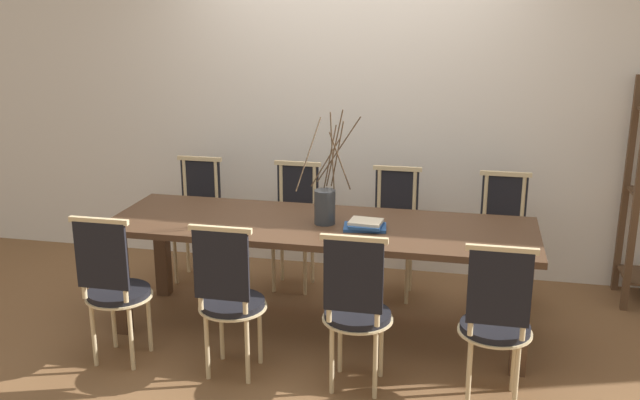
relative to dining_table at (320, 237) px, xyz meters
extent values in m
plane|color=brown|center=(0.00, 0.00, -0.63)|extent=(16.00, 16.00, 0.00)
cube|color=silver|center=(0.00, 1.19, 0.44)|extent=(12.00, 0.06, 2.13)
cube|color=#4C3321|center=(0.00, 0.00, 0.07)|extent=(2.66, 0.84, 0.04)
cube|color=#4C3321|center=(-1.22, -0.31, -0.29)|extent=(0.09, 0.09, 0.68)
cube|color=#4C3321|center=(1.22, -0.31, -0.29)|extent=(0.09, 0.09, 0.68)
cube|color=#4C3321|center=(-1.22, 0.31, -0.29)|extent=(0.09, 0.09, 0.68)
cube|color=#4C3321|center=(1.22, 0.31, -0.29)|extent=(0.09, 0.09, 0.68)
cylinder|color=black|center=(-1.06, -0.63, -0.21)|extent=(0.36, 0.36, 0.04)
cylinder|color=beige|center=(-1.06, -0.63, -0.23)|extent=(0.39, 0.39, 0.01)
cylinder|color=beige|center=(-1.18, -0.51, -0.43)|extent=(0.03, 0.03, 0.41)
cylinder|color=beige|center=(-0.94, -0.51, -0.43)|extent=(0.03, 0.03, 0.41)
cylinder|color=beige|center=(-1.18, -0.75, -0.43)|extent=(0.03, 0.03, 0.41)
cylinder|color=beige|center=(-0.94, -0.75, -0.43)|extent=(0.03, 0.03, 0.41)
cylinder|color=beige|center=(-1.19, -0.79, 0.05)|extent=(0.03, 0.03, 0.48)
cylinder|color=beige|center=(-0.93, -0.79, 0.05)|extent=(0.03, 0.03, 0.48)
cube|color=black|center=(-1.06, -0.79, 0.08)|extent=(0.31, 0.02, 0.39)
cube|color=beige|center=(-1.06, -0.79, 0.28)|extent=(0.35, 0.03, 0.03)
cylinder|color=black|center=(-0.36, -0.63, -0.21)|extent=(0.36, 0.36, 0.04)
cylinder|color=beige|center=(-0.36, -0.63, -0.23)|extent=(0.39, 0.39, 0.01)
cylinder|color=beige|center=(-0.48, -0.51, -0.43)|extent=(0.03, 0.03, 0.41)
cylinder|color=beige|center=(-0.25, -0.51, -0.43)|extent=(0.03, 0.03, 0.41)
cylinder|color=beige|center=(-0.48, -0.75, -0.43)|extent=(0.03, 0.03, 0.41)
cylinder|color=beige|center=(-0.25, -0.75, -0.43)|extent=(0.03, 0.03, 0.41)
cylinder|color=beige|center=(-0.49, -0.79, 0.05)|extent=(0.03, 0.03, 0.48)
cylinder|color=beige|center=(-0.24, -0.79, 0.05)|extent=(0.03, 0.03, 0.48)
cube|color=black|center=(-0.36, -0.79, 0.08)|extent=(0.31, 0.02, 0.39)
cube|color=beige|center=(-0.36, -0.79, 0.28)|extent=(0.35, 0.03, 0.03)
cylinder|color=black|center=(0.35, -0.63, -0.21)|extent=(0.36, 0.36, 0.04)
cylinder|color=beige|center=(0.35, -0.63, -0.23)|extent=(0.39, 0.39, 0.01)
cylinder|color=beige|center=(0.23, -0.51, -0.43)|extent=(0.03, 0.03, 0.41)
cylinder|color=beige|center=(0.47, -0.51, -0.43)|extent=(0.03, 0.03, 0.41)
cylinder|color=beige|center=(0.23, -0.75, -0.43)|extent=(0.03, 0.03, 0.41)
cylinder|color=beige|center=(0.47, -0.75, -0.43)|extent=(0.03, 0.03, 0.41)
cylinder|color=beige|center=(0.22, -0.79, 0.05)|extent=(0.03, 0.03, 0.48)
cylinder|color=beige|center=(0.47, -0.79, 0.05)|extent=(0.03, 0.03, 0.48)
cube|color=black|center=(0.35, -0.79, 0.08)|extent=(0.31, 0.02, 0.39)
cube|color=beige|center=(0.35, -0.79, 0.28)|extent=(0.35, 0.03, 0.03)
cylinder|color=black|center=(1.07, -0.63, -0.21)|extent=(0.36, 0.36, 0.04)
cylinder|color=beige|center=(1.07, -0.63, -0.23)|extent=(0.39, 0.39, 0.01)
cylinder|color=beige|center=(0.95, -0.51, -0.43)|extent=(0.03, 0.03, 0.41)
cylinder|color=beige|center=(1.19, -0.51, -0.43)|extent=(0.03, 0.03, 0.41)
cylinder|color=beige|center=(0.95, -0.75, -0.43)|extent=(0.03, 0.03, 0.41)
cylinder|color=beige|center=(1.19, -0.75, -0.43)|extent=(0.03, 0.03, 0.41)
cylinder|color=beige|center=(0.94, -0.79, 0.05)|extent=(0.03, 0.03, 0.48)
cylinder|color=beige|center=(1.20, -0.79, 0.05)|extent=(0.03, 0.03, 0.48)
cube|color=black|center=(1.07, -0.79, 0.08)|extent=(0.31, 0.02, 0.39)
cube|color=beige|center=(1.07, -0.79, 0.28)|extent=(0.35, 0.03, 0.03)
cylinder|color=black|center=(-1.10, 0.63, -0.21)|extent=(0.36, 0.36, 0.04)
cylinder|color=beige|center=(-1.10, 0.63, -0.23)|extent=(0.39, 0.39, 0.01)
cylinder|color=beige|center=(-0.98, 0.51, -0.43)|extent=(0.03, 0.03, 0.41)
cylinder|color=beige|center=(-1.22, 0.51, -0.43)|extent=(0.03, 0.03, 0.41)
cylinder|color=beige|center=(-0.98, 0.75, -0.43)|extent=(0.03, 0.03, 0.41)
cylinder|color=beige|center=(-1.22, 0.75, -0.43)|extent=(0.03, 0.03, 0.41)
cylinder|color=beige|center=(-0.97, 0.79, 0.05)|extent=(0.03, 0.03, 0.48)
cylinder|color=beige|center=(-1.23, 0.79, 0.05)|extent=(0.03, 0.03, 0.48)
cube|color=black|center=(-1.10, 0.79, 0.08)|extent=(0.31, 0.02, 0.39)
cube|color=beige|center=(-1.10, 0.79, 0.28)|extent=(0.35, 0.03, 0.03)
cylinder|color=black|center=(-0.34, 0.63, -0.21)|extent=(0.36, 0.36, 0.04)
cylinder|color=beige|center=(-0.34, 0.63, -0.23)|extent=(0.39, 0.39, 0.01)
cylinder|color=beige|center=(-0.22, 0.51, -0.43)|extent=(0.03, 0.03, 0.41)
cylinder|color=beige|center=(-0.46, 0.51, -0.43)|extent=(0.03, 0.03, 0.41)
cylinder|color=beige|center=(-0.22, 0.75, -0.43)|extent=(0.03, 0.03, 0.41)
cylinder|color=beige|center=(-0.46, 0.75, -0.43)|extent=(0.03, 0.03, 0.41)
cylinder|color=beige|center=(-0.21, 0.79, 0.05)|extent=(0.03, 0.03, 0.48)
cylinder|color=beige|center=(-0.47, 0.79, 0.05)|extent=(0.03, 0.03, 0.48)
cube|color=black|center=(-0.34, 0.79, 0.08)|extent=(0.31, 0.02, 0.39)
cube|color=beige|center=(-0.34, 0.79, 0.28)|extent=(0.35, 0.03, 0.03)
cylinder|color=black|center=(0.39, 0.63, -0.21)|extent=(0.36, 0.36, 0.04)
cylinder|color=beige|center=(0.39, 0.63, -0.23)|extent=(0.39, 0.39, 0.01)
cylinder|color=beige|center=(0.51, 0.51, -0.43)|extent=(0.03, 0.03, 0.41)
cylinder|color=beige|center=(0.27, 0.51, -0.43)|extent=(0.03, 0.03, 0.41)
cylinder|color=beige|center=(0.51, 0.75, -0.43)|extent=(0.03, 0.03, 0.41)
cylinder|color=beige|center=(0.27, 0.75, -0.43)|extent=(0.03, 0.03, 0.41)
cylinder|color=beige|center=(0.52, 0.79, 0.05)|extent=(0.03, 0.03, 0.48)
cylinder|color=beige|center=(0.26, 0.79, 0.05)|extent=(0.03, 0.03, 0.48)
cube|color=black|center=(0.39, 0.79, 0.08)|extent=(0.31, 0.02, 0.39)
cube|color=beige|center=(0.39, 0.79, 0.28)|extent=(0.35, 0.03, 0.03)
cylinder|color=black|center=(1.14, 0.63, -0.21)|extent=(0.36, 0.36, 0.04)
cylinder|color=beige|center=(1.14, 0.63, -0.23)|extent=(0.39, 0.39, 0.01)
cylinder|color=beige|center=(1.25, 0.51, -0.43)|extent=(0.03, 0.03, 0.41)
cylinder|color=beige|center=(1.02, 0.51, -0.43)|extent=(0.03, 0.03, 0.41)
cylinder|color=beige|center=(1.25, 0.75, -0.43)|extent=(0.03, 0.03, 0.41)
cylinder|color=beige|center=(1.02, 0.75, -0.43)|extent=(0.03, 0.03, 0.41)
cylinder|color=beige|center=(1.26, 0.79, 0.05)|extent=(0.03, 0.03, 0.48)
cylinder|color=beige|center=(1.01, 0.79, 0.05)|extent=(0.03, 0.03, 0.48)
cube|color=black|center=(1.14, 0.79, 0.08)|extent=(0.31, 0.02, 0.39)
cube|color=beige|center=(1.14, 0.79, 0.28)|extent=(0.35, 0.03, 0.03)
cylinder|color=#33383D|center=(0.03, 0.00, 0.20)|extent=(0.13, 0.13, 0.21)
cylinder|color=brown|center=(0.08, 0.06, 0.55)|extent=(0.13, 0.11, 0.50)
cylinder|color=brown|center=(0.05, 0.04, 0.51)|extent=(0.09, 0.06, 0.41)
cylinder|color=brown|center=(0.02, 0.09, 0.46)|extent=(0.19, 0.04, 0.31)
cylinder|color=brown|center=(0.09, 0.15, 0.53)|extent=(0.30, 0.12, 0.45)
cylinder|color=brown|center=(0.10, 0.05, 0.52)|extent=(0.11, 0.14, 0.44)
cylinder|color=brown|center=(0.08, 0.00, 0.55)|extent=(0.02, 0.10, 0.49)
cylinder|color=brown|center=(-0.08, 0.05, 0.52)|extent=(0.11, 0.24, 0.43)
cylinder|color=brown|center=(0.13, -0.04, 0.50)|extent=(0.10, 0.22, 0.39)
cube|color=#234C8C|center=(0.29, -0.05, 0.10)|extent=(0.28, 0.20, 0.02)
cube|color=#234C8C|center=(0.30, -0.06, 0.12)|extent=(0.19, 0.18, 0.02)
cube|color=beige|center=(0.30, -0.06, 0.14)|extent=(0.20, 0.17, 0.02)
cube|color=#513823|center=(1.98, 0.74, 0.16)|extent=(0.04, 0.04, 1.57)
cube|color=#513823|center=(1.98, 1.10, 0.16)|extent=(0.04, 0.04, 1.57)
camera|label=1|loc=(0.91, -4.13, 1.45)|focal=40.00mm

